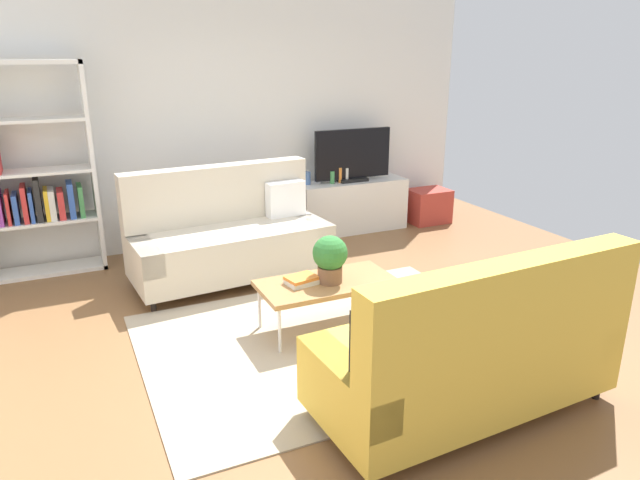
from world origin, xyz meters
TOP-DOWN VIEW (x-y plane):
  - ground_plane at (0.00, 0.00)m, footprint 7.68×7.68m
  - wall_far at (0.00, 2.80)m, footprint 6.40×0.12m
  - area_rug at (0.10, -0.08)m, footprint 2.90×2.20m
  - couch_beige at (-0.24, 1.54)m, footprint 1.96×0.99m
  - couch_green at (0.44, -1.30)m, footprint 1.94×0.93m
  - coffee_table at (0.15, 0.12)m, footprint 1.10×0.56m
  - tv_console at (1.60, 2.46)m, footprint 1.40×0.44m
  - tv at (1.60, 2.44)m, footprint 1.00×0.20m
  - bookshelf at (-1.93, 2.48)m, footprint 1.10×0.36m
  - storage_trunk at (2.70, 2.36)m, footprint 0.52×0.40m
  - potted_plant at (0.17, 0.10)m, footprint 0.28×0.28m
  - table_book_0 at (-0.05, 0.16)m, footprint 0.26×0.21m
  - table_book_1 at (-0.05, 0.16)m, footprint 0.27×0.22m
  - vase_0 at (1.02, 2.51)m, footprint 0.09×0.09m
  - vase_1 at (1.17, 2.51)m, footprint 0.09×0.09m
  - bottle_0 at (1.32, 2.42)m, footprint 0.06×0.06m
  - bottle_1 at (1.42, 2.42)m, footprint 0.04×0.04m
  - bottle_2 at (1.52, 2.42)m, footprint 0.04×0.04m

SIDE VIEW (x-z plane):
  - ground_plane at x=0.00m, z-range 0.00..0.00m
  - area_rug at x=0.10m, z-range 0.00..0.01m
  - storage_trunk at x=2.70m, z-range 0.00..0.44m
  - tv_console at x=1.60m, z-range 0.00..0.64m
  - coffee_table at x=0.15m, z-range 0.18..0.60m
  - table_book_0 at x=-0.05m, z-range 0.42..0.46m
  - couch_beige at x=-0.24m, z-range -0.11..0.99m
  - couch_green at x=0.44m, z-range -0.11..0.99m
  - table_book_1 at x=-0.05m, z-range 0.46..0.48m
  - potted_plant at x=0.17m, z-range 0.44..0.82m
  - vase_0 at x=1.02m, z-range 0.64..0.79m
  - vase_1 at x=1.17m, z-range 0.64..0.79m
  - bottle_0 at x=1.32m, z-range 0.64..0.79m
  - bottle_2 at x=1.52m, z-range 0.64..0.81m
  - bottle_1 at x=1.42m, z-range 0.64..0.83m
  - tv at x=1.60m, z-range 0.63..1.27m
  - bookshelf at x=-1.93m, z-range -0.08..2.02m
  - wall_far at x=0.00m, z-range 0.00..2.90m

